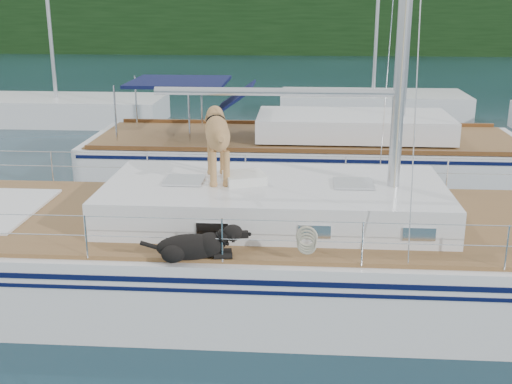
{
  "coord_description": "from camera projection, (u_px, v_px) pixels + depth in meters",
  "views": [
    {
      "loc": [
        1.18,
        -9.45,
        4.55
      ],
      "look_at": [
        0.5,
        0.2,
        1.6
      ],
      "focal_mm": 45.0,
      "sensor_mm": 36.0,
      "label": 1
    }
  ],
  "objects": [
    {
      "name": "bg_boat_west",
      "position": [
        57.0,
        110.0,
        24.19
      ],
      "size": [
        8.0,
        3.0,
        11.65
      ],
      "color": "white",
      "rests_on": "ground"
    },
    {
      "name": "main_sailboat",
      "position": [
        229.0,
        250.0,
        10.21
      ],
      "size": [
        12.0,
        3.89,
        14.01
      ],
      "color": "white",
      "rests_on": "ground"
    },
    {
      "name": "bg_boat_center",
      "position": [
        373.0,
        105.0,
        25.29
      ],
      "size": [
        7.2,
        3.0,
        11.65
      ],
      "color": "white",
      "rests_on": "ground"
    },
    {
      "name": "tree_line",
      "position": [
        288.0,
        17.0,
        52.49
      ],
      "size": [
        90.0,
        3.0,
        6.0
      ],
      "primitive_type": "cube",
      "color": "black",
      "rests_on": "ground"
    },
    {
      "name": "neighbor_sailboat",
      "position": [
        309.0,
        156.0,
        16.48
      ],
      "size": [
        11.0,
        3.5,
        13.3
      ],
      "color": "white",
      "rests_on": "ground"
    },
    {
      "name": "ground",
      "position": [
        225.0,
        289.0,
        10.42
      ],
      "size": [
        120.0,
        120.0,
        0.0
      ],
      "primitive_type": "plane",
      "color": "black",
      "rests_on": "ground"
    },
    {
      "name": "shore_bank",
      "position": [
        288.0,
        46.0,
        54.33
      ],
      "size": [
        92.0,
        1.0,
        1.2
      ],
      "primitive_type": "cube",
      "color": "#595147",
      "rests_on": "ground"
    }
  ]
}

